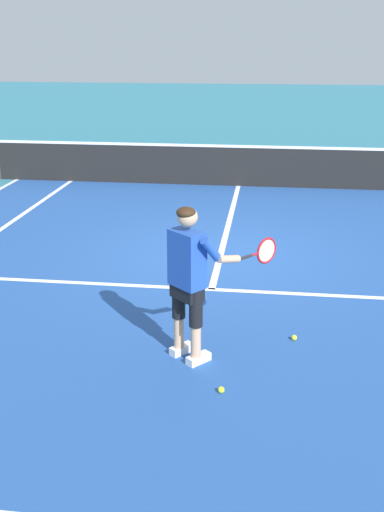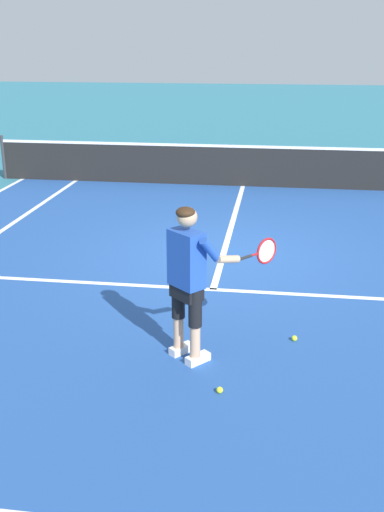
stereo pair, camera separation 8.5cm
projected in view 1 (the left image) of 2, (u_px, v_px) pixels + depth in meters
The scene contains 8 objects.
ground_plane at pixel (221, 254), 9.87m from camera, with size 80.00×80.00×0.00m, color teal.
court_inner_surface at pixel (218, 265), 9.38m from camera, with size 10.98×11.25×0.00m, color #234C93.
line_service at pixel (212, 289), 8.47m from camera, with size 8.23×0.10×0.01m, color white.
line_centre_service at pixel (228, 224), 11.46m from camera, with size 0.10×6.40×0.01m, color white.
tennis_net at pixel (239, 165), 14.28m from camera, with size 11.96×0.08×1.07m.
tennis_player at pixel (190, 274), 6.32m from camera, with size 1.14×0.78×1.71m.
tennis_ball_near_feet at pixel (221, 390), 5.99m from camera, with size 0.07×0.07×0.07m, color #CCE02D.
tennis_ball_by_baseline at pixel (294, 338), 7.04m from camera, with size 0.07×0.07×0.07m, color #CCE02D.
Camera 1 is at (0.74, -9.29, 3.29)m, focal length 42.73 mm.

